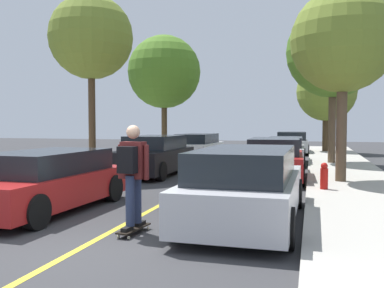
{
  "coord_description": "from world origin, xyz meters",
  "views": [
    {
      "loc": [
        3.32,
        -5.54,
        1.88
      ],
      "look_at": [
        0.19,
        5.72,
        1.31
      ],
      "focal_mm": 40.32,
      "sensor_mm": 36.0,
      "label": 1
    }
  ],
  "objects": [
    {
      "name": "street_tree_right_far",
      "position": [
        4.18,
        22.36,
        3.79
      ],
      "size": [
        3.63,
        3.63,
        5.49
      ],
      "color": "#4C3823",
      "rests_on": "sidewalk_right"
    },
    {
      "name": "street_tree_right_nearest",
      "position": [
        4.18,
        8.05,
        4.29
      ],
      "size": [
        3.07,
        3.07,
        5.72
      ],
      "color": "brown",
      "rests_on": "sidewalk_right"
    },
    {
      "name": "skateboarder",
      "position": [
        0.43,
        1.13,
        1.09
      ],
      "size": [
        0.59,
        0.71,
        1.74
      ],
      "color": "black",
      "rests_on": "skateboard"
    },
    {
      "name": "parked_car_left_nearest",
      "position": [
        -2.16,
        2.45,
        0.64
      ],
      "size": [
        2.05,
        4.34,
        1.28
      ],
      "color": "maroon",
      "rests_on": "ground"
    },
    {
      "name": "parked_car_right_nearest",
      "position": [
        2.16,
        2.51,
        0.7
      ],
      "size": [
        1.96,
        4.72,
        1.41
      ],
      "color": "#B7B7BC",
      "rests_on": "ground"
    },
    {
      "name": "parked_car_left_near",
      "position": [
        -2.16,
        9.07,
        0.7
      ],
      "size": [
        1.91,
        4.39,
        1.42
      ],
      "color": "black",
      "rests_on": "ground"
    },
    {
      "name": "street_tree_right_near",
      "position": [
        4.18,
        14.29,
        4.98
      ],
      "size": [
        4.03,
        4.03,
        6.87
      ],
      "color": "brown",
      "rests_on": "sidewalk_right"
    },
    {
      "name": "skateboard",
      "position": [
        0.43,
        1.16,
        0.09
      ],
      "size": [
        0.31,
        0.86,
        0.1
      ],
      "color": "black",
      "rests_on": "ground"
    },
    {
      "name": "street_tree_left_near",
      "position": [
        -4.18,
        16.0,
        4.55
      ],
      "size": [
        3.82,
        3.82,
        6.33
      ],
      "color": "#4C3823",
      "rests_on": "sidewalk_left"
    },
    {
      "name": "parked_car_right_farthest",
      "position": [
        2.16,
        21.39,
        0.67
      ],
      "size": [
        2.07,
        4.07,
        1.35
      ],
      "color": "#B7B7BC",
      "rests_on": "ground"
    },
    {
      "name": "parked_car_right_near",
      "position": [
        2.16,
        8.95,
        0.67
      ],
      "size": [
        2.0,
        4.44,
        1.38
      ],
      "color": "maroon",
      "rests_on": "ground"
    },
    {
      "name": "center_line",
      "position": [
        0.0,
        4.0,
        0.0
      ],
      "size": [
        0.12,
        39.2,
        0.01
      ],
      "primitive_type": "cube",
      "color": "gold",
      "rests_on": "ground"
    },
    {
      "name": "parked_car_left_far",
      "position": [
        -2.16,
        15.26,
        0.68
      ],
      "size": [
        1.91,
        4.11,
        1.34
      ],
      "color": "white",
      "rests_on": "ground"
    },
    {
      "name": "fire_hydrant",
      "position": [
        3.66,
        6.25,
        0.49
      ],
      "size": [
        0.2,
        0.2,
        0.7
      ],
      "color": "#B2140F",
      "rests_on": "sidewalk_right"
    },
    {
      "name": "street_tree_left_nearest",
      "position": [
        -4.18,
        8.23,
        4.87
      ],
      "size": [
        2.94,
        2.94,
        6.23
      ],
      "color": "#4C3823",
      "rests_on": "sidewalk_left"
    },
    {
      "name": "ground",
      "position": [
        0.0,
        0.0,
        0.0
      ],
      "size": [
        80.0,
        80.0,
        0.0
      ],
      "primitive_type": "plane",
      "color": "#353538"
    },
    {
      "name": "parked_car_right_far",
      "position": [
        2.16,
        14.69,
        0.62
      ],
      "size": [
        1.84,
        4.29,
        1.23
      ],
      "color": "#B7B7BC",
      "rests_on": "ground"
    }
  ]
}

